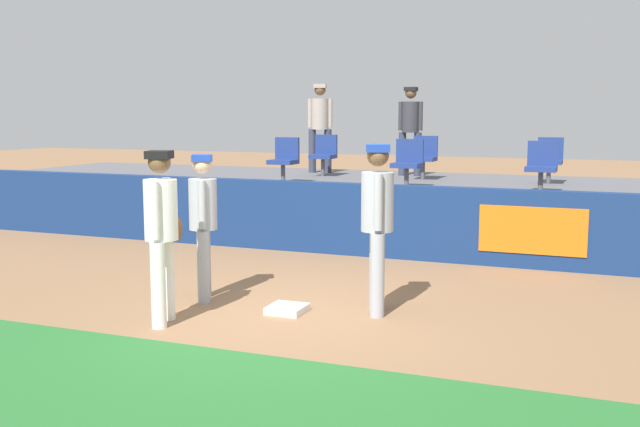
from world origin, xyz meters
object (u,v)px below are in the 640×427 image
object	(u,v)px
player_fielder_home	(162,225)
seat_back_left	(324,153)
seat_front_right	(542,164)
spectator_hooded	(320,122)
spectator_capped	(410,125)
first_base	(287,309)
player_coach_visitor	(203,217)
seat_front_center	(408,161)
seat_back_center	(424,155)
seat_back_right	(550,158)
seat_front_left	(285,158)
player_runner_visitor	(377,216)

from	to	relation	value
player_fielder_home	seat_back_left	world-z (taller)	player_fielder_home
seat_front_right	spectator_hooded	xyz separation A→B (m)	(-4.84, 2.54, 0.62)
spectator_hooded	spectator_capped	world-z (taller)	spectator_hooded
first_base	player_fielder_home	bearing A→B (deg)	-140.03
player_coach_visitor	spectator_capped	bearing A→B (deg)	147.76
seat_front_center	seat_front_right	bearing A→B (deg)	0.00
first_base	seat_front_right	bearing A→B (deg)	65.59
first_base	player_coach_visitor	world-z (taller)	player_coach_visitor
seat_back_center	seat_back_left	world-z (taller)	same
first_base	seat_back_right	distance (m)	7.25
seat_front_left	spectator_capped	xyz separation A→B (m)	(1.70, 2.47, 0.57)
player_runner_visitor	seat_front_left	size ratio (longest dim) A/B	2.25
seat_front_left	seat_back_left	world-z (taller)	same
seat_front_right	seat_back_right	size ratio (longest dim) A/B	1.00
first_base	player_coach_visitor	distance (m)	1.52
seat_back_left	player_runner_visitor	bearing A→B (deg)	-63.85
player_runner_visitor	seat_front_center	world-z (taller)	player_runner_visitor
player_fielder_home	player_coach_visitor	xyz separation A→B (m)	(-0.11, 1.03, -0.05)
seat_front_center	seat_back_left	xyz separation A→B (m)	(-2.25, 1.80, -0.00)
player_runner_visitor	seat_back_left	xyz separation A→B (m)	(-3.14, 6.39, 0.31)
player_runner_visitor	spectator_hooded	xyz separation A→B (m)	(-3.53, 7.14, 0.94)
seat_back_right	spectator_hooded	size ratio (longest dim) A/B	0.44
seat_front_left	spectator_hooded	bearing A→B (deg)	97.04
seat_front_left	seat_front_right	bearing A→B (deg)	0.00
first_base	seat_back_left	world-z (taller)	seat_back_left
player_runner_visitor	seat_front_right	bearing A→B (deg)	144.29
player_coach_visitor	seat_front_left	world-z (taller)	seat_front_left
first_base	seat_front_right	size ratio (longest dim) A/B	0.48
spectator_hooded	first_base	bearing A→B (deg)	93.36
seat_back_center	seat_back_right	bearing A→B (deg)	-0.01
player_runner_visitor	seat_back_right	bearing A→B (deg)	148.88
seat_back_center	seat_front_left	bearing A→B (deg)	-140.19
spectator_capped	player_fielder_home	bearing A→B (deg)	85.29
player_fielder_home	spectator_hooded	size ratio (longest dim) A/B	0.97
seat_front_right	seat_front_left	xyz separation A→B (m)	(-4.53, -0.00, -0.00)
first_base	seat_front_left	world-z (taller)	seat_front_left
seat_front_left	seat_back_left	size ratio (longest dim) A/B	1.00
seat_front_right	seat_front_center	size ratio (longest dim) A/B	1.00
seat_back_center	seat_back_right	distance (m)	2.34
player_runner_visitor	spectator_capped	xyz separation A→B (m)	(-1.51, 7.07, 0.89)
first_base	spectator_capped	xyz separation A→B (m)	(-0.58, 7.44, 1.94)
player_fielder_home	player_coach_visitor	distance (m)	1.04
seat_front_right	seat_front_center	xyz separation A→B (m)	(-2.21, -0.00, -0.00)
player_runner_visitor	seat_front_center	distance (m)	4.69
seat_back_right	seat_front_left	bearing A→B (deg)	-158.22
player_coach_visitor	seat_back_left	world-z (taller)	seat_back_left
seat_back_center	spectator_capped	xyz separation A→B (m)	(-0.46, 0.67, 0.57)
player_fielder_home	seat_front_left	xyz separation A→B (m)	(-1.23, 5.84, 0.35)
first_base	player_fielder_home	distance (m)	1.70
player_coach_visitor	seat_back_center	size ratio (longest dim) A/B	2.08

